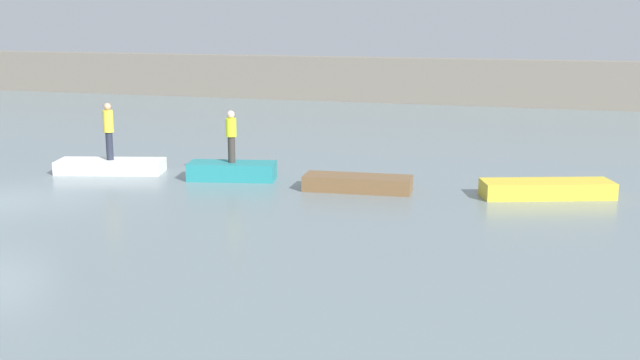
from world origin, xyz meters
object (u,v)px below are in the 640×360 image
(person_hiviz_shirt, at_px, (231,134))
(person_yellow_shirt, at_px, (109,128))
(rowboat_teal, at_px, (232,171))
(rowboat_brown, at_px, (358,183))
(rowboat_yellow, at_px, (547,189))
(rowboat_white, at_px, (111,166))

(person_hiviz_shirt, xyz_separation_m, person_yellow_shirt, (-4.14, -0.17, 0.01))
(rowboat_teal, relative_size, rowboat_brown, 0.86)
(rowboat_brown, xyz_separation_m, person_hiviz_shirt, (-4.07, 0.37, 1.20))
(rowboat_brown, distance_m, person_hiviz_shirt, 4.26)
(rowboat_teal, bearing_deg, person_hiviz_shirt, 0.00)
(rowboat_yellow, xyz_separation_m, person_hiviz_shirt, (-9.29, -0.40, 1.19))
(rowboat_teal, distance_m, person_hiviz_shirt, 1.15)
(rowboat_white, relative_size, person_yellow_shirt, 1.85)
(rowboat_brown, relative_size, rowboat_yellow, 0.86)
(rowboat_white, distance_m, rowboat_yellow, 13.44)
(rowboat_white, xyz_separation_m, person_yellow_shirt, (-0.00, 0.00, 1.22))
(rowboat_white, height_order, rowboat_yellow, rowboat_yellow)
(rowboat_white, bearing_deg, rowboat_brown, -16.58)
(rowboat_teal, relative_size, rowboat_yellow, 0.74)
(rowboat_teal, distance_m, rowboat_brown, 4.09)
(person_yellow_shirt, bearing_deg, rowboat_teal, 2.40)
(rowboat_white, bearing_deg, rowboat_teal, -12.78)
(rowboat_white, height_order, person_hiviz_shirt, person_hiviz_shirt)
(rowboat_white, xyz_separation_m, rowboat_teal, (4.14, 0.17, 0.06))
(rowboat_teal, distance_m, rowboat_yellow, 9.30)
(rowboat_white, height_order, rowboat_teal, rowboat_teal)
(person_hiviz_shirt, height_order, person_yellow_shirt, person_yellow_shirt)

